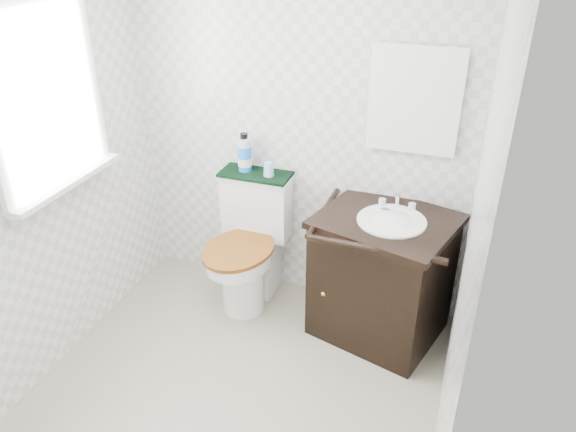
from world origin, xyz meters
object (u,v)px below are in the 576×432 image
Objects in this scene: trash_bin at (356,286)px; vanity at (382,273)px; toilet at (250,249)px; cup at (269,169)px; mouthwash_bottle at (245,154)px.

vanity is at bearing -45.00° from trash_bin.
toilet reaches higher than trash_bin.
vanity is 10.34× the size of cup.
mouthwash_bottle is at bearing 179.35° from trash_bin.
cup is at bearing -8.32° from mouthwash_bottle.
trash_bin is at bearing 1.57° from cup.
mouthwash_bottle reaches higher than cup.
mouthwash_bottle is 2.87× the size of cup.
mouthwash_bottle reaches higher than toilet.
vanity is 0.39m from trash_bin.
cup reaches higher than toilet.
vanity reaches higher than toilet.
toilet is at bearing 176.18° from vanity.
toilet is 0.91m from vanity.
mouthwash_bottle is (-0.79, 0.01, 0.85)m from trash_bin.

